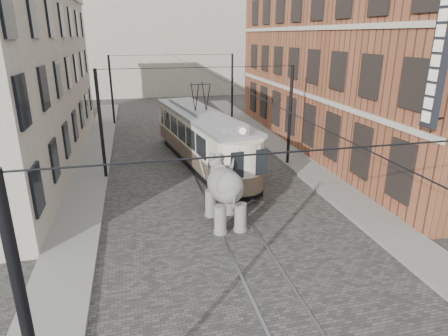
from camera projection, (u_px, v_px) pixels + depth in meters
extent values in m
plane|color=#474542|center=(229.00, 214.00, 17.37)|extent=(120.00, 120.00, 0.00)
cube|color=slate|center=(350.00, 201.00, 18.63)|extent=(2.00, 60.00, 0.15)
cube|color=slate|center=(76.00, 228.00, 15.95)|extent=(2.00, 60.00, 0.15)
cube|color=brown|center=(356.00, 60.00, 26.04)|extent=(8.00, 26.00, 12.00)
cube|color=gray|center=(5.00, 82.00, 22.58)|extent=(7.00, 24.00, 10.00)
cube|color=gray|center=(158.00, 39.00, 51.90)|extent=(28.00, 10.00, 14.00)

